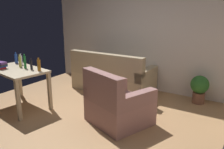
{
  "coord_description": "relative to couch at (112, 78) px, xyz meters",
  "views": [
    {
      "loc": [
        2.21,
        -2.79,
        1.85
      ],
      "look_at": [
        0.1,
        0.5,
        0.75
      ],
      "focal_mm": 37.58,
      "sensor_mm": 36.0,
      "label": 1
    }
  ],
  "objects": [
    {
      "name": "bottle_squat",
      "position": [
        -1.08,
        -1.61,
        0.56
      ],
      "size": [
        0.05,
        0.05,
        0.24
      ],
      "color": "#BCB24C",
      "rests_on": "desk"
    },
    {
      "name": "desk",
      "position": [
        -1.01,
        -1.75,
        0.34
      ],
      "size": [
        1.29,
        0.87,
        0.76
      ],
      "rotation": [
        0.0,
        0.0,
        -0.15
      ],
      "color": "#C6B28E",
      "rests_on": "ground_plane"
    },
    {
      "name": "bottle_dark",
      "position": [
        -0.72,
        -1.64,
        0.55
      ],
      "size": [
        0.05,
        0.05,
        0.22
      ],
      "color": "black",
      "rests_on": "desk"
    },
    {
      "name": "couch",
      "position": [
        0.0,
        0.0,
        0.0
      ],
      "size": [
        1.85,
        0.84,
        0.92
      ],
      "rotation": [
        0.0,
        0.0,
        3.14
      ],
      "color": "tan",
      "rests_on": "ground_plane"
    },
    {
      "name": "bottle_blue",
      "position": [
        -1.42,
        -1.45,
        0.56
      ],
      "size": [
        0.06,
        0.06,
        0.23
      ],
      "color": "#2347A3",
      "rests_on": "desk"
    },
    {
      "name": "potted_plant",
      "position": [
        1.89,
        0.31,
        0.02
      ],
      "size": [
        0.36,
        0.36,
        0.57
      ],
      "color": "brown",
      "rests_on": "ground_plane"
    },
    {
      "name": "armchair",
      "position": [
        0.94,
        -1.33,
        0.01
      ],
      "size": [
        1.13,
        1.1,
        0.92
      ],
      "rotation": [
        0.0,
        0.0,
        2.79
      ],
      "color": "#996B66",
      "rests_on": "ground_plane"
    },
    {
      "name": "ground_plane",
      "position": [
        0.6,
        -1.59,
        -0.32
      ],
      "size": [
        5.2,
        4.4,
        0.02
      ],
      "primitive_type": "cube",
      "color": "tan"
    },
    {
      "name": "bottle_green",
      "position": [
        -0.9,
        -1.63,
        0.57
      ],
      "size": [
        0.05,
        0.05,
        0.27
      ],
      "color": "#1E722D",
      "rests_on": "desk"
    },
    {
      "name": "bottle_clear",
      "position": [
        -1.23,
        -1.48,
        0.55
      ],
      "size": [
        0.05,
        0.05,
        0.22
      ],
      "color": "silver",
      "rests_on": "desk"
    },
    {
      "name": "wall_rear",
      "position": [
        0.6,
        0.61,
        1.04
      ],
      "size": [
        5.2,
        0.1,
        2.7
      ],
      "primitive_type": "cube",
      "color": "silver",
      "rests_on": "ground_plane"
    },
    {
      "name": "book_stack",
      "position": [
        -1.28,
        -1.9,
        0.52
      ],
      "size": [
        0.25,
        0.19,
        0.13
      ],
      "color": "maroon",
      "rests_on": "desk"
    },
    {
      "name": "bottle_amber",
      "position": [
        -0.53,
        -1.62,
        0.56
      ],
      "size": [
        0.06,
        0.06,
        0.24
      ],
      "color": "#9E6019",
      "rests_on": "desk"
    }
  ]
}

